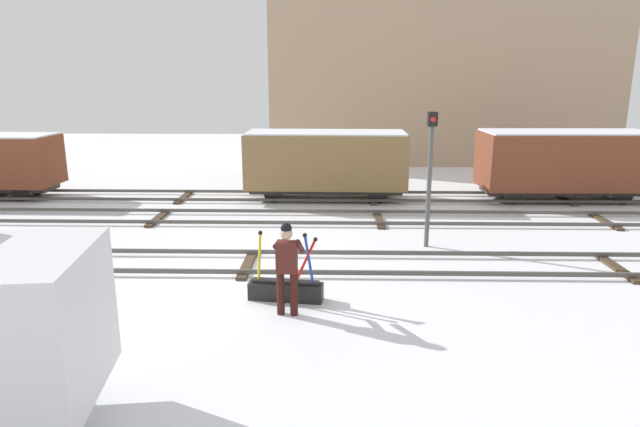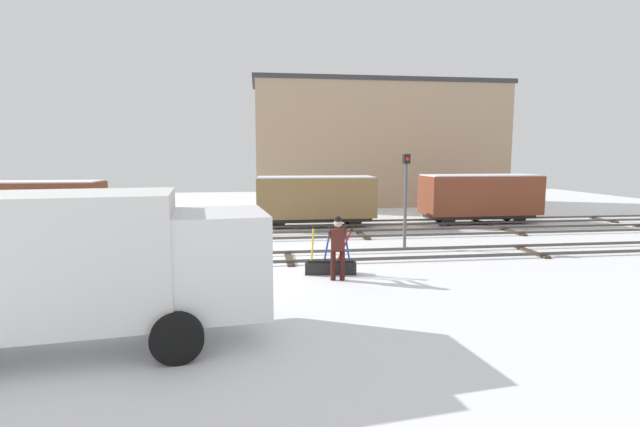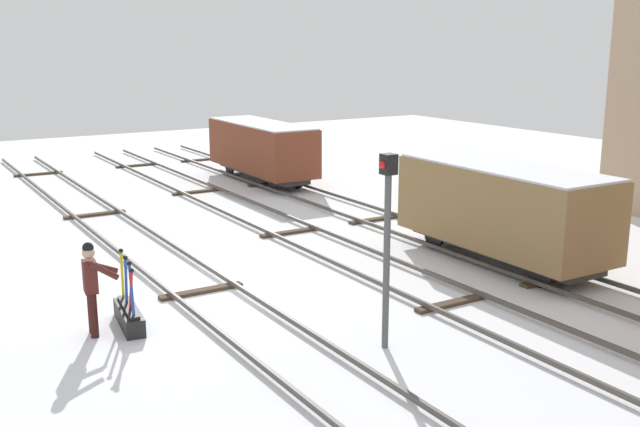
{
  "view_description": "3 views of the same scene",
  "coord_description": "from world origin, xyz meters",
  "px_view_note": "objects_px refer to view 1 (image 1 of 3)",
  "views": [
    {
      "loc": [
        2.05,
        -12.38,
        4.49
      ],
      "look_at": [
        1.73,
        1.07,
        1.05
      ],
      "focal_mm": 30.64,
      "sensor_mm": 36.0,
      "label": 1
    },
    {
      "loc": [
        -1.01,
        -15.35,
        3.52
      ],
      "look_at": [
        1.32,
        2.09,
        1.31
      ],
      "focal_mm": 26.03,
      "sensor_mm": 36.0,
      "label": 2
    },
    {
      "loc": [
        14.67,
        -5.92,
        5.44
      ],
      "look_at": [
        0.29,
        2.92,
        1.52
      ],
      "focal_mm": 41.42,
      "sensor_mm": 36.0,
      "label": 3
    }
  ],
  "objects_px": {
    "freight_car_far_end": "(326,161)",
    "freight_car_back_track": "(565,161)",
    "rail_worker": "(287,263)",
    "switch_lever_frame": "(286,288)",
    "signal_post": "(430,165)"
  },
  "relations": [
    {
      "from": "switch_lever_frame",
      "to": "freight_car_far_end",
      "type": "distance_m",
      "value": 9.41
    },
    {
      "from": "signal_post",
      "to": "switch_lever_frame",
      "type": "bearing_deg",
      "value": -133.45
    },
    {
      "from": "signal_post",
      "to": "freight_car_far_end",
      "type": "xyz_separation_m",
      "value": [
        -2.77,
        5.65,
        -0.78
      ]
    },
    {
      "from": "switch_lever_frame",
      "to": "rail_worker",
      "type": "distance_m",
      "value": 1.05
    },
    {
      "from": "freight_car_far_end",
      "to": "switch_lever_frame",
      "type": "bearing_deg",
      "value": -93.43
    },
    {
      "from": "freight_car_far_end",
      "to": "freight_car_back_track",
      "type": "relative_size",
      "value": 0.97
    },
    {
      "from": "rail_worker",
      "to": "freight_car_far_end",
      "type": "relative_size",
      "value": 0.31
    },
    {
      "from": "freight_car_far_end",
      "to": "freight_car_back_track",
      "type": "distance_m",
      "value": 8.61
    },
    {
      "from": "signal_post",
      "to": "freight_car_far_end",
      "type": "distance_m",
      "value": 6.34
    },
    {
      "from": "switch_lever_frame",
      "to": "rail_worker",
      "type": "xyz_separation_m",
      "value": [
        0.09,
        -0.69,
        0.79
      ]
    },
    {
      "from": "switch_lever_frame",
      "to": "signal_post",
      "type": "relative_size",
      "value": 0.44
    },
    {
      "from": "rail_worker",
      "to": "freight_car_back_track",
      "type": "xyz_separation_m",
      "value": [
        9.22,
        9.99,
        0.4
      ]
    },
    {
      "from": "switch_lever_frame",
      "to": "rail_worker",
      "type": "relative_size",
      "value": 0.85
    },
    {
      "from": "freight_car_back_track",
      "to": "freight_car_far_end",
      "type": "bearing_deg",
      "value": 178.92
    },
    {
      "from": "rail_worker",
      "to": "freight_car_far_end",
      "type": "height_order",
      "value": "freight_car_far_end"
    }
  ]
}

